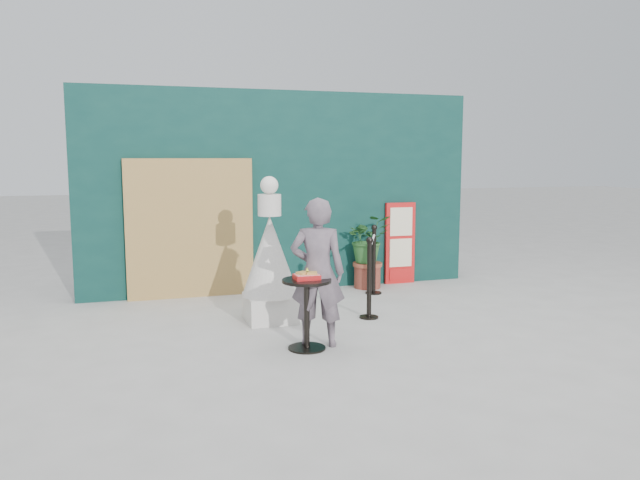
{
  "coord_description": "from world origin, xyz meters",
  "views": [
    {
      "loc": [
        -2.3,
        -6.08,
        2.02
      ],
      "look_at": [
        0.0,
        1.2,
        1.0
      ],
      "focal_mm": 35.0,
      "sensor_mm": 36.0,
      "label": 1
    }
  ],
  "objects": [
    {
      "name": "statue",
      "position": [
        -0.61,
        1.29,
        0.73
      ],
      "size": [
        0.7,
        0.7,
        1.79
      ],
      "color": "silver",
      "rests_on": "ground"
    },
    {
      "name": "planter",
      "position": [
        1.27,
        2.77,
        0.66
      ],
      "size": [
        0.67,
        0.58,
        1.14
      ],
      "color": "brown",
      "rests_on": "ground"
    },
    {
      "name": "ground",
      "position": [
        0.0,
        0.0,
        0.0
      ],
      "size": [
        60.0,
        60.0,
        0.0
      ],
      "primitive_type": "plane",
      "color": "#ADAAA5",
      "rests_on": "ground"
    },
    {
      "name": "woman",
      "position": [
        -0.36,
        0.16,
        0.8
      ],
      "size": [
        0.68,
        0.56,
        1.6
      ],
      "primitive_type": "imported",
      "rotation": [
        0.0,
        0.0,
        2.79
      ],
      "color": "slate",
      "rests_on": "ground"
    },
    {
      "name": "back_wall",
      "position": [
        0.0,
        3.15,
        1.5
      ],
      "size": [
        6.0,
        0.3,
        3.0
      ],
      "primitive_type": "cube",
      "color": "#092C2A",
      "rests_on": "ground"
    },
    {
      "name": "bamboo_fence",
      "position": [
        -1.4,
        2.94,
        1.0
      ],
      "size": [
        1.8,
        0.08,
        2.0
      ],
      "primitive_type": "cube",
      "color": "tan",
      "rests_on": "ground"
    },
    {
      "name": "menu_board",
      "position": [
        1.9,
        2.95,
        0.65
      ],
      "size": [
        0.5,
        0.07,
        1.3
      ],
      "color": "red",
      "rests_on": "ground"
    },
    {
      "name": "cafe_table",
      "position": [
        -0.51,
        0.06,
        0.5
      ],
      "size": [
        0.52,
        0.52,
        0.75
      ],
      "color": "black",
      "rests_on": "ground"
    },
    {
      "name": "food_basket",
      "position": [
        -0.5,
        0.06,
        0.79
      ],
      "size": [
        0.26,
        0.19,
        0.11
      ],
      "color": "red",
      "rests_on": "cafe_table"
    },
    {
      "name": "stanchion_barrier",
      "position": [
        0.9,
        1.71,
        0.49
      ],
      "size": [
        0.84,
        1.54,
        1.03
      ],
      "color": "black",
      "rests_on": "ground"
    }
  ]
}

